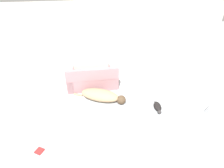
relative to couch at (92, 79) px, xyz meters
name	(u,v)px	position (x,y,z in m)	size (l,w,h in m)	color
ground_plane	(142,155)	(0.76, -2.83, -0.26)	(20.00, 20.00, 0.00)	#999EA3
wall_back	(112,41)	(0.76, 0.68, 0.99)	(7.94, 0.06, 2.51)	beige
couch	(92,79)	(0.00, 0.00, 0.00)	(1.63, 0.92, 0.78)	#A3757A
dog	(102,95)	(0.19, -0.84, -0.10)	(1.53, 0.94, 0.33)	#A38460
cat	(158,107)	(1.65, -1.52, -0.20)	(0.26, 0.57, 0.14)	black
laptop_open	(210,110)	(2.98, -1.93, -0.19)	(0.44, 0.44, 0.24)	#B7B7BC
book_red	(39,151)	(-1.36, -2.35, -0.25)	(0.22, 0.22, 0.02)	maroon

